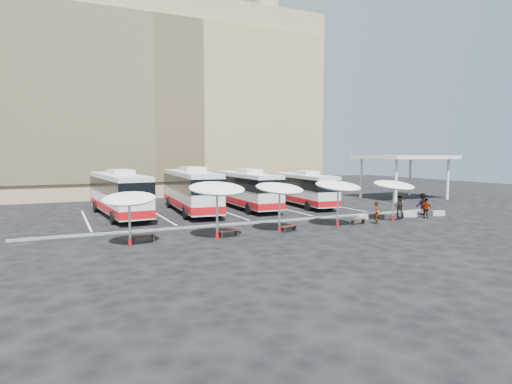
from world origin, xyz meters
name	(u,v)px	position (x,y,z in m)	size (l,w,h in m)	color
ground	(261,224)	(0.00, 0.00, 0.00)	(120.00, 120.00, 0.00)	black
sandstone_building	(163,103)	(0.00, 31.87, 12.63)	(42.00, 18.25, 29.60)	tan
service_canopy	(404,158)	(24.00, 10.00, 4.87)	(10.00, 8.00, 5.20)	silver
curb_divider	(258,222)	(0.00, 0.50, 0.07)	(34.00, 0.25, 0.15)	black
bay_lines	(224,212)	(0.00, 8.00, 0.01)	(24.15, 12.00, 0.01)	white
bus_0	(119,192)	(-9.26, 8.94, 2.08)	(3.73, 13.01, 4.07)	silver
bus_1	(191,189)	(-2.88, 8.96, 2.16)	(3.80, 13.47, 4.22)	silver
bus_2	(245,188)	(2.72, 9.32, 2.01)	(3.10, 12.44, 3.93)	silver
bus_3	(302,188)	(8.97, 8.83, 1.87)	(3.38, 11.70, 3.66)	silver
sunshade_0	(129,199)	(-10.26, -3.60, 2.74)	(4.03, 4.05, 3.23)	silver
sunshade_1	(217,189)	(-4.89, -3.79, 3.16)	(3.62, 3.66, 3.72)	silver
sunshade_2	(280,189)	(-0.11, -3.22, 2.97)	(4.10, 4.13, 3.49)	silver
sunshade_3	(338,186)	(4.80, -3.20, 2.98)	(3.97, 4.00, 3.51)	silver
sunshade_4	(394,185)	(10.46, -2.91, 2.85)	(3.65, 3.69, 3.36)	silver
wood_bench_0	(143,237)	(-9.44, -3.23, 0.35)	(1.53, 0.63, 0.46)	black
wood_bench_1	(229,232)	(-4.11, -3.79, 0.35)	(1.54, 0.63, 0.46)	black
wood_bench_2	(289,227)	(0.37, -3.74, 0.33)	(1.44, 0.76, 0.43)	black
wood_bench_3	(358,220)	(6.68, -3.26, 0.32)	(1.38, 0.51, 0.41)	black
conc_bench_0	(362,217)	(8.49, -1.49, 0.21)	(1.11, 0.37, 0.42)	gray
conc_bench_1	(391,217)	(10.89, -2.19, 0.20)	(1.08, 0.36, 0.41)	gray
conc_bench_2	(409,214)	(13.17, -1.89, 0.23)	(1.23, 0.41, 0.46)	gray
conc_bench_3	(438,213)	(16.02, -2.42, 0.21)	(1.14, 0.38, 0.43)	gray
passenger_0	(377,213)	(8.10, -3.75, 0.85)	(0.62, 0.41, 1.71)	black
passenger_1	(399,206)	(12.23, -1.71, 0.94)	(0.92, 0.71, 1.89)	black
passenger_2	(426,208)	(13.88, -3.03, 0.83)	(0.97, 0.40, 1.65)	black
passenger_3	(422,204)	(15.00, -1.59, 0.96)	(1.24, 0.71, 1.92)	black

